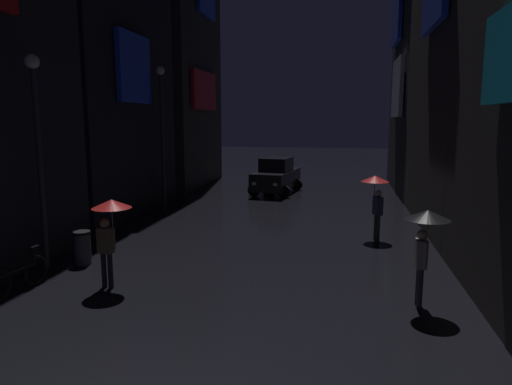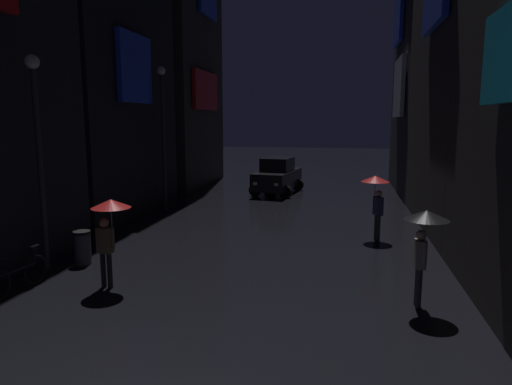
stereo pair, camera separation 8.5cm
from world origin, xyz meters
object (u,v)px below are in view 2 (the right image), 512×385
(streetlamp_left_near, at_px, (38,138))
(pedestrian_midstreet_left_red, at_px, (109,218))
(bicycle_parked_at_storefront, at_px, (18,276))
(trash_bin, at_px, (82,248))
(streetlamp_left_far, at_px, (163,123))
(pedestrian_far_right_red, at_px, (376,190))
(pedestrian_foreground_right_black, at_px, (424,231))
(car_distant, at_px, (277,176))

(streetlamp_left_near, bearing_deg, pedestrian_midstreet_left_red, -21.02)
(pedestrian_midstreet_left_red, bearing_deg, bicycle_parked_at_storefront, -160.65)
(pedestrian_midstreet_left_red, height_order, trash_bin, pedestrian_midstreet_left_red)
(bicycle_parked_at_storefront, xyz_separation_m, streetlamp_left_far, (-0.40, 9.77, 3.39))
(pedestrian_midstreet_left_red, bearing_deg, pedestrian_far_right_red, 41.95)
(pedestrian_foreground_right_black, xyz_separation_m, streetlamp_left_near, (-9.32, 0.80, 1.78))
(car_distant, bearing_deg, streetlamp_left_near, -106.86)
(pedestrian_foreground_right_black, bearing_deg, pedestrian_midstreet_left_red, -179.06)
(pedestrian_far_right_red, xyz_separation_m, car_distant, (-4.56, 8.89, -0.74))
(car_distant, height_order, trash_bin, car_distant)
(bicycle_parked_at_storefront, distance_m, streetlamp_left_far, 10.35)
(pedestrian_midstreet_left_red, bearing_deg, pedestrian_foreground_right_black, 0.94)
(car_distant, distance_m, trash_bin, 13.57)
(streetlamp_left_far, bearing_deg, pedestrian_midstreet_left_red, -75.40)
(pedestrian_foreground_right_black, distance_m, streetlamp_left_far, 13.10)
(streetlamp_left_near, relative_size, trash_bin, 5.94)
(trash_bin, bearing_deg, streetlamp_left_near, -141.19)
(pedestrian_midstreet_left_red, relative_size, trash_bin, 2.28)
(pedestrian_far_right_red, distance_m, trash_bin, 9.13)
(streetlamp_left_far, bearing_deg, bicycle_parked_at_storefront, -87.65)
(pedestrian_far_right_red, height_order, trash_bin, pedestrian_far_right_red)
(streetlamp_left_near, bearing_deg, pedestrian_foreground_right_black, -4.88)
(bicycle_parked_at_storefront, bearing_deg, streetlamp_left_near, 104.11)
(pedestrian_far_right_red, xyz_separation_m, trash_bin, (-8.01, -4.23, -1.20))
(bicycle_parked_at_storefront, xyz_separation_m, streetlamp_left_near, (-0.40, 1.60, 3.06))
(pedestrian_midstreet_left_red, distance_m, bicycle_parked_at_storefront, 2.44)
(bicycle_parked_at_storefront, relative_size, trash_bin, 1.95)
(pedestrian_foreground_right_black, bearing_deg, trash_bin, 171.04)
(bicycle_parked_at_storefront, height_order, streetlamp_left_far, streetlamp_left_far)
(pedestrian_far_right_red, xyz_separation_m, streetlamp_left_near, (-8.71, -4.79, 1.78))
(pedestrian_midstreet_left_red, relative_size, streetlamp_left_near, 0.38)
(pedestrian_foreground_right_black, height_order, streetlamp_left_near, streetlamp_left_near)
(bicycle_parked_at_storefront, distance_m, trash_bin, 2.18)
(pedestrian_foreground_right_black, xyz_separation_m, car_distant, (-5.17, 14.48, -0.74))
(pedestrian_foreground_right_black, distance_m, car_distant, 15.39)
(pedestrian_far_right_red, relative_size, trash_bin, 2.28)
(pedestrian_far_right_red, relative_size, streetlamp_left_far, 0.35)
(car_distant, height_order, streetlamp_left_far, streetlamp_left_far)
(pedestrian_midstreet_left_red, xyz_separation_m, streetlamp_left_near, (-2.37, 0.91, 1.78))
(pedestrian_far_right_red, height_order, streetlamp_left_near, streetlamp_left_near)
(pedestrian_midstreet_left_red, xyz_separation_m, bicycle_parked_at_storefront, (-1.96, -0.69, -1.28))
(pedestrian_foreground_right_black, height_order, bicycle_parked_at_storefront, pedestrian_foreground_right_black)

